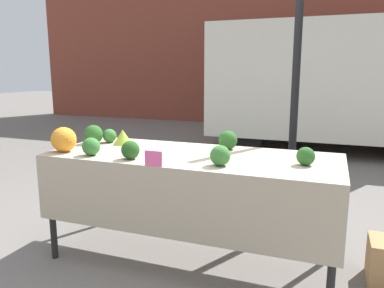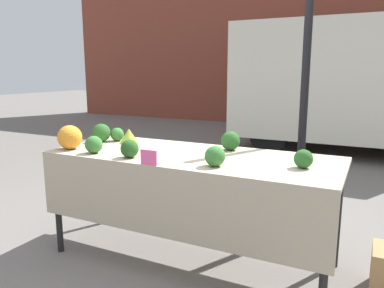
{
  "view_description": "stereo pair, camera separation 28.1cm",
  "coord_description": "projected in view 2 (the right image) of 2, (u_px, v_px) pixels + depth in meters",
  "views": [
    {
      "loc": [
        0.97,
        -2.59,
        1.47
      ],
      "look_at": [
        0.0,
        0.0,
        0.93
      ],
      "focal_mm": 35.0,
      "sensor_mm": 36.0,
      "label": 1
    },
    {
      "loc": [
        1.22,
        -2.48,
        1.47
      ],
      "look_at": [
        0.0,
        0.0,
        0.93
      ],
      "focal_mm": 35.0,
      "sensor_mm": 36.0,
      "label": 2
    }
  ],
  "objects": [
    {
      "name": "parked_truck",
      "position": [
        362.0,
        85.0,
        6.72
      ],
      "size": [
        4.69,
        2.2,
        2.33
      ],
      "color": "silver",
      "rests_on": "ground_plane"
    },
    {
      "name": "ground_plane",
      "position": [
        192.0,
        258.0,
        2.99
      ],
      "size": [
        40.0,
        40.0,
        0.0
      ],
      "primitive_type": "plane",
      "color": "slate"
    },
    {
      "name": "broccoli_head_6",
      "position": [
        130.0,
        149.0,
        2.71
      ],
      "size": [
        0.13,
        0.13,
        0.13
      ],
      "color": "#23511E",
      "rests_on": "market_table"
    },
    {
      "name": "orange_cauliflower",
      "position": [
        70.0,
        137.0,
        3.0
      ],
      "size": [
        0.19,
        0.19,
        0.19
      ],
      "color": "orange",
      "rests_on": "market_table"
    },
    {
      "name": "market_table",
      "position": [
        188.0,
        169.0,
        2.79
      ],
      "size": [
        2.19,
        0.87,
        0.85
      ],
      "color": "tan",
      "rests_on": "ground_plane"
    },
    {
      "name": "tent_pole",
      "position": [
        304.0,
        107.0,
        3.26
      ],
      "size": [
        0.07,
        0.07,
        2.33
      ],
      "color": "black",
      "rests_on": "ground_plane"
    },
    {
      "name": "broccoli_head_4",
      "position": [
        101.0,
        133.0,
        3.32
      ],
      "size": [
        0.16,
        0.16,
        0.16
      ],
      "color": "#285B23",
      "rests_on": "market_table"
    },
    {
      "name": "price_sign",
      "position": [
        149.0,
        158.0,
        2.5
      ],
      "size": [
        0.13,
        0.01,
        0.1
      ],
      "color": "#F45B9E",
      "rests_on": "market_table"
    },
    {
      "name": "broccoli_head_5",
      "position": [
        215.0,
        156.0,
        2.46
      ],
      "size": [
        0.14,
        0.14,
        0.14
      ],
      "color": "#387533",
      "rests_on": "market_table"
    },
    {
      "name": "broccoli_head_0",
      "position": [
        117.0,
        134.0,
        3.36
      ],
      "size": [
        0.12,
        0.12,
        0.12
      ],
      "color": "#387533",
      "rests_on": "market_table"
    },
    {
      "name": "broccoli_head_1",
      "position": [
        230.0,
        141.0,
        2.97
      ],
      "size": [
        0.15,
        0.15,
        0.15
      ],
      "color": "#285B23",
      "rests_on": "market_table"
    },
    {
      "name": "broccoli_head_3",
      "position": [
        303.0,
        159.0,
        2.42
      ],
      "size": [
        0.12,
        0.12,
        0.12
      ],
      "color": "#285B23",
      "rests_on": "market_table"
    },
    {
      "name": "broccoli_head_2",
      "position": [
        94.0,
        145.0,
        2.86
      ],
      "size": [
        0.13,
        0.13,
        0.13
      ],
      "color": "#387533",
      "rests_on": "market_table"
    },
    {
      "name": "romanesco_head",
      "position": [
        129.0,
        136.0,
        3.26
      ],
      "size": [
        0.16,
        0.16,
        0.13
      ],
      "color": "#93B238",
      "rests_on": "market_table"
    },
    {
      "name": "building_facade",
      "position": [
        331.0,
        22.0,
        9.58
      ],
      "size": [
        16.0,
        0.6,
        5.41
      ],
      "color": "brown",
      "rests_on": "ground_plane"
    }
  ]
}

